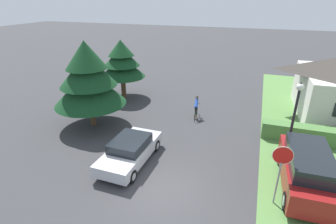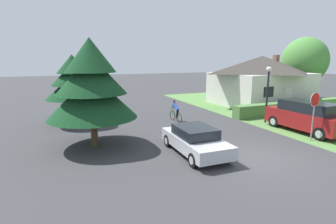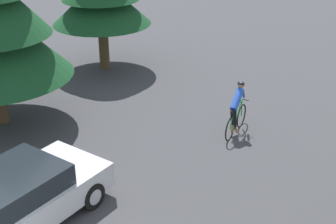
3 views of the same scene
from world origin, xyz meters
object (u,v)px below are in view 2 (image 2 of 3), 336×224
(parked_suv_right, at_px, (306,116))
(stop_sign, at_px, (314,106))
(street_lamp, at_px, (268,84))
(conifer_tall_near, at_px, (91,84))
(deciduous_tree_right, at_px, (304,61))
(cyclist, at_px, (176,111))
(sedan_left_lane, at_px, (195,140))
(cottage_house, at_px, (261,79))
(conifer_tall_far, at_px, (73,80))

(parked_suv_right, relative_size, stop_sign, 1.81)
(street_lamp, bearing_deg, conifer_tall_near, -177.46)
(deciduous_tree_right, bearing_deg, conifer_tall_near, -162.10)
(street_lamp, bearing_deg, cyclist, 154.23)
(stop_sign, bearing_deg, sedan_left_lane, -10.37)
(cottage_house, height_order, conifer_tall_near, conifer_tall_near)
(cyclist, distance_m, street_lamp, 6.91)
(stop_sign, xyz_separation_m, conifer_tall_near, (-11.51, 3.89, 1.31))
(conifer_tall_far, bearing_deg, cyclist, -16.63)
(cyclist, distance_m, stop_sign, 9.03)
(deciduous_tree_right, bearing_deg, street_lamp, -148.83)
(cottage_house, bearing_deg, parked_suv_right, -119.24)
(cottage_house, xyz_separation_m, conifer_tall_far, (-18.28, -1.74, 0.61))
(conifer_tall_near, bearing_deg, parked_suv_right, -10.68)
(street_lamp, distance_m, conifer_tall_near, 12.31)
(conifer_tall_near, bearing_deg, deciduous_tree_right, 17.90)
(cottage_house, height_order, street_lamp, cottage_house)
(sedan_left_lane, relative_size, stop_sign, 1.58)
(cottage_house, height_order, deciduous_tree_right, deciduous_tree_right)
(cottage_house, relative_size, deciduous_tree_right, 1.39)
(parked_suv_right, bearing_deg, cyclist, 46.27)
(cyclist, distance_m, deciduous_tree_right, 18.96)
(sedan_left_lane, relative_size, deciduous_tree_right, 0.63)
(conifer_tall_far, bearing_deg, street_lamp, -20.99)
(cyclist, xyz_separation_m, conifer_tall_far, (-6.93, 2.07, 2.39))
(sedan_left_lane, height_order, stop_sign, stop_sign)
(conifer_tall_near, bearing_deg, cottage_house, 22.19)
(sedan_left_lane, xyz_separation_m, stop_sign, (7.12, -0.75, 1.31))
(parked_suv_right, relative_size, conifer_tall_near, 0.89)
(sedan_left_lane, distance_m, conifer_tall_far, 10.26)
(cottage_house, bearing_deg, conifer_tall_near, -160.01)
(conifer_tall_far, bearing_deg, cottage_house, 5.42)
(sedan_left_lane, relative_size, cyclist, 2.58)
(parked_suv_right, xyz_separation_m, conifer_tall_far, (-13.37, 7.89, 2.14))
(conifer_tall_near, bearing_deg, stop_sign, -18.67)
(parked_suv_right, relative_size, conifer_tall_far, 1.03)
(cottage_house, distance_m, conifer_tall_far, 18.38)
(parked_suv_right, bearing_deg, deciduous_tree_right, -50.09)
(parked_suv_right, bearing_deg, street_lamp, 7.97)
(cottage_house, bearing_deg, sedan_left_lane, -144.29)
(stop_sign, height_order, conifer_tall_near, conifer_tall_near)
(sedan_left_lane, distance_m, cyclist, 6.84)
(cottage_house, relative_size, conifer_tall_near, 1.72)
(sedan_left_lane, distance_m, deciduous_tree_right, 23.15)
(cyclist, bearing_deg, street_lamp, -122.11)
(cottage_house, relative_size, sedan_left_lane, 2.22)
(street_lamp, relative_size, deciduous_tree_right, 0.59)
(sedan_left_lane, bearing_deg, deciduous_tree_right, -60.16)
(sedan_left_lane, relative_size, parked_suv_right, 0.87)
(conifer_tall_near, height_order, conifer_tall_far, conifer_tall_near)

